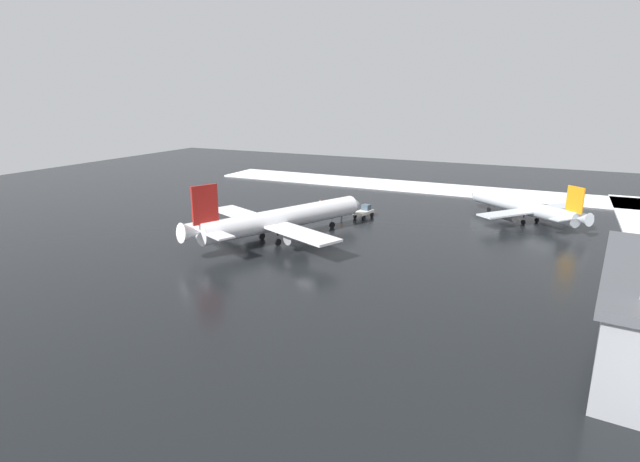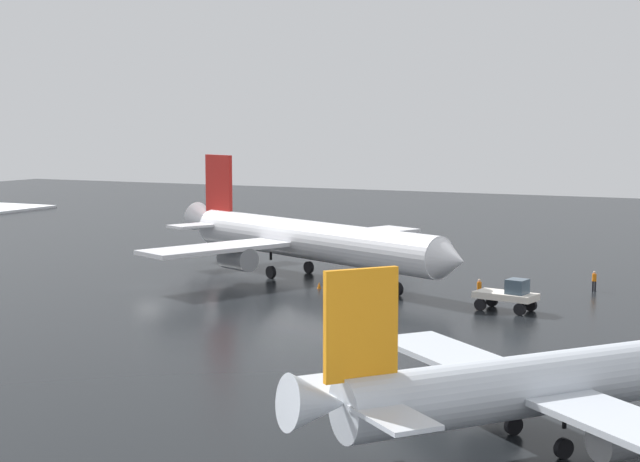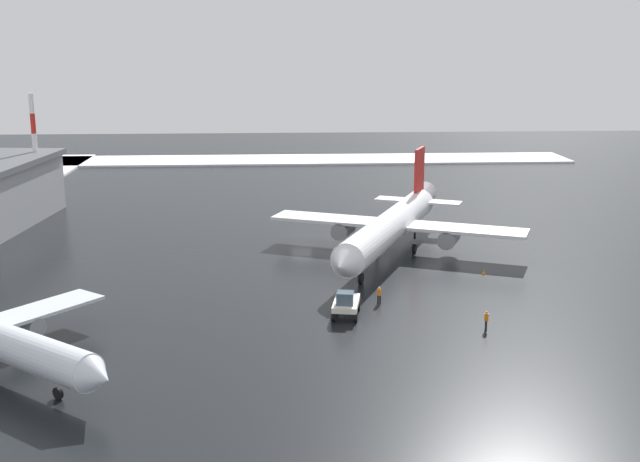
{
  "view_description": "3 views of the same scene",
  "coord_description": "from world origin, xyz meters",
  "px_view_note": "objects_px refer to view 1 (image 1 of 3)",
  "views": [
    {
      "loc": [
        -59.1,
        -30.63,
        23.69
      ],
      "look_at": [
        10.57,
        2.89,
        2.28
      ],
      "focal_mm": 28.0,
      "sensor_mm": 36.0,
      "label": 1
    },
    {
      "loc": [
        49.43,
        -68.72,
        14.24
      ],
      "look_at": [
        11.44,
        10.24,
        4.4
      ],
      "focal_mm": 55.0,
      "sensor_mm": 36.0,
      "label": 2
    },
    {
      "loc": [
        99.06,
        -3.36,
        24.1
      ],
      "look_at": [
        6.95,
        1.96,
        2.32
      ],
      "focal_mm": 45.0,
      "sensor_mm": 36.0,
      "label": 3
    }
  ],
  "objects_px": {
    "traffic_cone_near_nose": "(261,222)",
    "airplane_distant_tail": "(280,219)",
    "ground_crew_beside_wing": "(342,215)",
    "pushback_tug": "(364,211)",
    "airplane_foreground_jet": "(524,207)",
    "ground_crew_mid_apron": "(320,203)",
    "traffic_cone_mid_line": "(312,236)"
  },
  "relations": [
    {
      "from": "airplane_distant_tail",
      "to": "traffic_cone_near_nose",
      "type": "xyz_separation_m",
      "value": [
        8.01,
        8.83,
        -3.32
      ]
    },
    {
      "from": "airplane_distant_tail",
      "to": "ground_crew_beside_wing",
      "type": "relative_size",
      "value": 20.36
    },
    {
      "from": "airplane_foreground_jet",
      "to": "pushback_tug",
      "type": "bearing_deg",
      "value": 58.94
    },
    {
      "from": "airplane_foreground_jet",
      "to": "traffic_cone_near_nose",
      "type": "xyz_separation_m",
      "value": [
        -22.94,
        44.39,
        -2.53
      ]
    },
    {
      "from": "pushback_tug",
      "to": "ground_crew_mid_apron",
      "type": "distance_m",
      "value": 12.44
    },
    {
      "from": "pushback_tug",
      "to": "traffic_cone_near_nose",
      "type": "bearing_deg",
      "value": 138.76
    },
    {
      "from": "ground_crew_beside_wing",
      "to": "traffic_cone_near_nose",
      "type": "height_order",
      "value": "ground_crew_beside_wing"
    },
    {
      "from": "ground_crew_beside_wing",
      "to": "pushback_tug",
      "type": "bearing_deg",
      "value": 146.57
    },
    {
      "from": "pushback_tug",
      "to": "ground_crew_beside_wing",
      "type": "distance_m",
      "value": 4.78
    },
    {
      "from": "ground_crew_beside_wing",
      "to": "ground_crew_mid_apron",
      "type": "bearing_deg",
      "value": -119.62
    },
    {
      "from": "airplane_distant_tail",
      "to": "ground_crew_beside_wing",
      "type": "height_order",
      "value": "airplane_distant_tail"
    },
    {
      "from": "airplane_foreground_jet",
      "to": "ground_crew_beside_wing",
      "type": "bearing_deg",
      "value": 62.15
    },
    {
      "from": "ground_crew_mid_apron",
      "to": "traffic_cone_near_nose",
      "type": "bearing_deg",
      "value": 80.92
    },
    {
      "from": "pushback_tug",
      "to": "airplane_distant_tail",
      "type": "bearing_deg",
      "value": 171.36
    },
    {
      "from": "ground_crew_beside_wing",
      "to": "traffic_cone_mid_line",
      "type": "xyz_separation_m",
      "value": [
        -13.95,
        -0.56,
        -0.7
      ]
    },
    {
      "from": "airplane_foreground_jet",
      "to": "traffic_cone_near_nose",
      "type": "relative_size",
      "value": 43.13
    },
    {
      "from": "airplane_foreground_jet",
      "to": "ground_crew_beside_wing",
      "type": "xyz_separation_m",
      "value": [
        -13.59,
        31.93,
        -1.83
      ]
    },
    {
      "from": "pushback_tug",
      "to": "ground_crew_mid_apron",
      "type": "bearing_deg",
      "value": 80.45
    },
    {
      "from": "airplane_distant_tail",
      "to": "traffic_cone_near_nose",
      "type": "relative_size",
      "value": 63.29
    },
    {
      "from": "airplane_foreground_jet",
      "to": "ground_crew_mid_apron",
      "type": "xyz_separation_m",
      "value": [
        -6.07,
        40.19,
        -1.83
      ]
    },
    {
      "from": "traffic_cone_mid_line",
      "to": "airplane_distant_tail",
      "type": "bearing_deg",
      "value": 129.18
    },
    {
      "from": "ground_crew_beside_wing",
      "to": "traffic_cone_near_nose",
      "type": "xyz_separation_m",
      "value": [
        -9.35,
        12.46,
        -0.7
      ]
    },
    {
      "from": "airplane_distant_tail",
      "to": "pushback_tug",
      "type": "height_order",
      "value": "airplane_distant_tail"
    },
    {
      "from": "traffic_cone_near_nose",
      "to": "traffic_cone_mid_line",
      "type": "relative_size",
      "value": 1.0
    },
    {
      "from": "pushback_tug",
      "to": "ground_crew_beside_wing",
      "type": "bearing_deg",
      "value": 144.12
    },
    {
      "from": "airplane_distant_tail",
      "to": "traffic_cone_mid_line",
      "type": "xyz_separation_m",
      "value": [
        3.41,
        -4.19,
        -3.32
      ]
    },
    {
      "from": "ground_crew_mid_apron",
      "to": "ground_crew_beside_wing",
      "type": "bearing_deg",
      "value": 142.58
    },
    {
      "from": "ground_crew_mid_apron",
      "to": "pushback_tug",
      "type": "bearing_deg",
      "value": 165.09
    },
    {
      "from": "ground_crew_beside_wing",
      "to": "ground_crew_mid_apron",
      "type": "height_order",
      "value": "same"
    },
    {
      "from": "airplane_distant_tail",
      "to": "traffic_cone_near_nose",
      "type": "height_order",
      "value": "airplane_distant_tail"
    },
    {
      "from": "ground_crew_mid_apron",
      "to": "traffic_cone_mid_line",
      "type": "bearing_deg",
      "value": 117.23
    },
    {
      "from": "traffic_cone_near_nose",
      "to": "airplane_distant_tail",
      "type": "bearing_deg",
      "value": -132.22
    }
  ]
}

